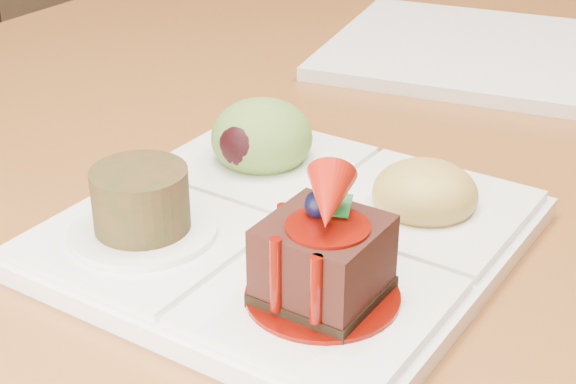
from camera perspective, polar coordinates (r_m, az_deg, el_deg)
The scene contains 2 objects.
sampler_plate at distance 0.51m, azimuth 0.02°, elevation -1.37°, with size 0.24×0.24×0.10m.
second_plate at distance 0.85m, azimuth 11.35°, elevation 9.00°, with size 0.24×0.24×0.01m, color white.
Camera 1 is at (0.24, -0.95, 1.02)m, focal length 55.00 mm.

